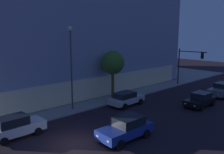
# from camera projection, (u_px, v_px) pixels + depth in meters

# --- Properties ---
(ground_plane) EXTENTS (120.00, 120.00, 0.00)m
(ground_plane) POSITION_uv_depth(u_px,v_px,m) (74.00, 145.00, 17.00)
(ground_plane) COLOR black
(modern_building) EXTENTS (32.99, 30.15, 20.99)m
(modern_building) POSITION_uv_depth(u_px,v_px,m) (48.00, 19.00, 39.09)
(modern_building) COLOR #4C4C51
(modern_building) RESTS_ON ground
(traffic_light_far_corner) EXTENTS (0.48, 4.41, 5.58)m
(traffic_light_far_corner) POSITION_uv_depth(u_px,v_px,m) (188.00, 61.00, 35.61)
(traffic_light_far_corner) COLOR black
(traffic_light_far_corner) RESTS_ON sidewalk_corner
(street_lamp_sidewalk) EXTENTS (0.44, 0.44, 8.56)m
(street_lamp_sidewalk) POSITION_uv_depth(u_px,v_px,m) (71.00, 59.00, 23.61)
(street_lamp_sidewalk) COLOR #454545
(street_lamp_sidewalk) RESTS_ON sidewalk_corner
(sidewalk_tree) EXTENTS (2.80, 2.80, 5.82)m
(sidewalk_tree) POSITION_uv_depth(u_px,v_px,m) (113.00, 63.00, 27.97)
(sidewalk_tree) COLOR #4C441E
(sidewalk_tree) RESTS_ON sidewalk_corner
(car_white) EXTENTS (4.27, 2.03, 1.71)m
(car_white) POSITION_uv_depth(u_px,v_px,m) (16.00, 126.00, 18.15)
(car_white) COLOR silver
(car_white) RESTS_ON ground
(car_blue) EXTENTS (4.48, 2.26, 1.72)m
(car_blue) POSITION_uv_depth(u_px,v_px,m) (126.00, 128.00, 17.89)
(car_blue) COLOR navy
(car_blue) RESTS_ON ground
(car_silver) EXTENTS (4.37, 2.17, 1.55)m
(car_silver) POSITION_uv_depth(u_px,v_px,m) (126.00, 98.00, 26.26)
(car_silver) COLOR #B7BABF
(car_silver) RESTS_ON ground
(car_black) EXTENTS (4.18, 2.08, 1.56)m
(car_black) POSITION_uv_depth(u_px,v_px,m) (200.00, 100.00, 25.87)
(car_black) COLOR black
(car_black) RESTS_ON ground
(car_grey) EXTENTS (4.78, 2.26, 1.69)m
(car_grey) POSITION_uv_depth(u_px,v_px,m) (222.00, 89.00, 30.32)
(car_grey) COLOR slate
(car_grey) RESTS_ON ground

